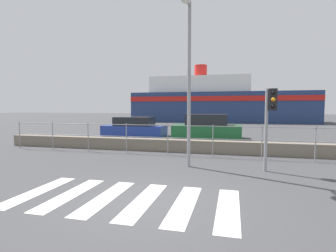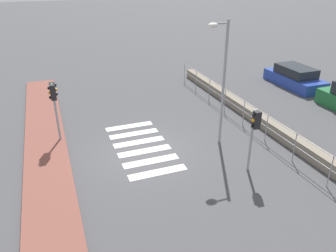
{
  "view_description": "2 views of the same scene",
  "coord_description": "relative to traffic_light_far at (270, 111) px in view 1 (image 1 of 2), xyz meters",
  "views": [
    {
      "loc": [
        1.76,
        -5.28,
        2.04
      ],
      "look_at": [
        -0.06,
        2.0,
        1.5
      ],
      "focal_mm": 28.0,
      "sensor_mm": 36.0,
      "label": 1
    },
    {
      "loc": [
        12.05,
        -3.47,
        7.32
      ],
      "look_at": [
        0.19,
        1.0,
        1.2
      ],
      "focal_mm": 35.0,
      "sensor_mm": 36.0,
      "label": 2
    }
  ],
  "objects": [
    {
      "name": "ground_plane",
      "position": [
        -2.88,
        -3.45,
        -1.93
      ],
      "size": [
        160.0,
        160.0,
        0.0
      ],
      "primitive_type": "plane",
      "color": "#424244"
    },
    {
      "name": "seawall",
      "position": [
        -2.88,
        3.0,
        -1.65
      ],
      "size": [
        19.16,
        0.55,
        0.55
      ],
      "color": "slate",
      "rests_on": "ground_plane"
    },
    {
      "name": "parked_car_green",
      "position": [
        -2.84,
        8.83,
        -1.26
      ],
      "size": [
        4.5,
        1.75,
        1.57
      ],
      "color": "#1E6633",
      "rests_on": "ground_plane"
    },
    {
      "name": "harbor_fence",
      "position": [
        -2.88,
        2.13,
        -1.06
      ],
      "size": [
        17.28,
        0.04,
        1.33
      ],
      "color": "gray",
      "rests_on": "ground_plane"
    },
    {
      "name": "streetlamp",
      "position": [
        -2.59,
        -0.1,
        1.52
      ],
      "size": [
        0.32,
        0.95,
        5.52
      ],
      "color": "gray",
      "rests_on": "ground_plane"
    },
    {
      "name": "crosswalk",
      "position": [
        -3.44,
        -3.45,
        -1.92
      ],
      "size": [
        4.95,
        2.4,
        0.01
      ],
      "color": "silver",
      "rests_on": "ground_plane"
    },
    {
      "name": "ferry_boat",
      "position": [
        -3.47,
        29.64,
        0.77
      ],
      "size": [
        24.39,
        7.97,
        8.12
      ],
      "color": "navy",
      "rests_on": "ground_plane"
    },
    {
      "name": "traffic_light_far",
      "position": [
        0.0,
        0.0,
        0.0
      ],
      "size": [
        0.34,
        0.32,
        2.62
      ],
      "color": "gray",
      "rests_on": "ground_plane"
    },
    {
      "name": "parked_car_blue",
      "position": [
        -7.99,
        8.83,
        -1.35
      ],
      "size": [
        4.42,
        1.88,
        1.35
      ],
      "color": "#233D9E",
      "rests_on": "ground_plane"
    }
  ]
}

